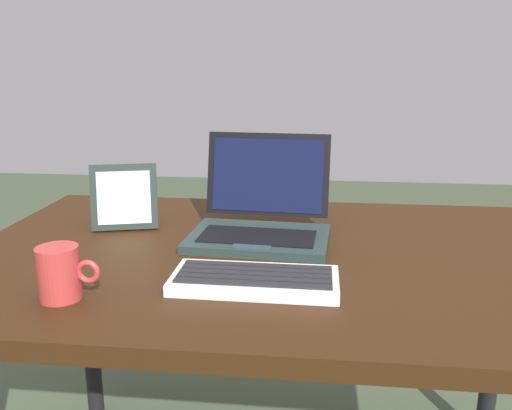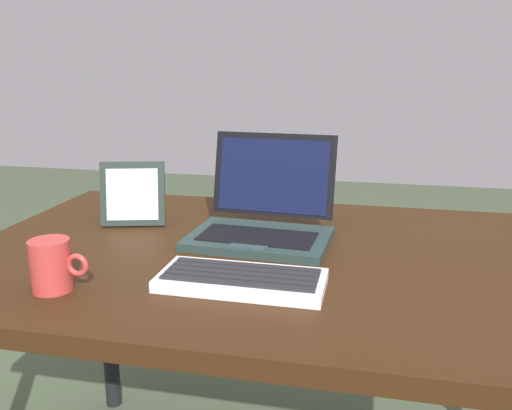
# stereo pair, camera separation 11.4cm
# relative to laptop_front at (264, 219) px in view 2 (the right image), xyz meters

# --- Properties ---
(desk) EXTENTS (1.31, 0.84, 0.72)m
(desk) POSITION_rel_laptop_front_xyz_m (0.04, -0.08, -0.12)
(desk) COLOR black
(desk) RESTS_ON ground
(laptop_front) EXTENTS (0.32, 0.28, 0.22)m
(laptop_front) POSITION_rel_laptop_front_xyz_m (0.00, 0.00, 0.00)
(laptop_front) COLOR #21302E
(laptop_front) RESTS_ON desk
(external_keyboard) EXTENTS (0.30, 0.14, 0.02)m
(external_keyboard) POSITION_rel_laptop_front_xyz_m (0.02, -0.27, -0.03)
(external_keyboard) COLOR silver
(external_keyboard) RESTS_ON desk
(photo_frame) EXTENTS (0.16, 0.08, 0.16)m
(photo_frame) POSITION_rel_laptop_front_xyz_m (-0.33, 0.03, 0.03)
(photo_frame) COLOR black
(photo_frame) RESTS_ON desk
(coffee_mug) EXTENTS (0.11, 0.07, 0.09)m
(coffee_mug) POSITION_rel_laptop_front_xyz_m (-0.30, -0.36, 0.00)
(coffee_mug) COLOR #AC3230
(coffee_mug) RESTS_ON desk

